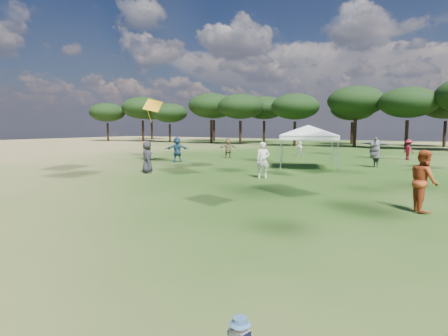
# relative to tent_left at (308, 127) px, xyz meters

# --- Properties ---
(tent_left) EXTENTS (6.27, 6.27, 2.90)m
(tent_left) POSITION_rel_tent_left_xyz_m (0.00, 0.00, 0.00)
(tent_left) COLOR gray
(tent_left) RESTS_ON ground
(festival_crowd) EXTENTS (28.84, 23.61, 1.88)m
(festival_crowd) POSITION_rel_tent_left_xyz_m (4.17, 1.96, -1.59)
(festival_crowd) COLOR #161A4F
(festival_crowd) RESTS_ON ground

